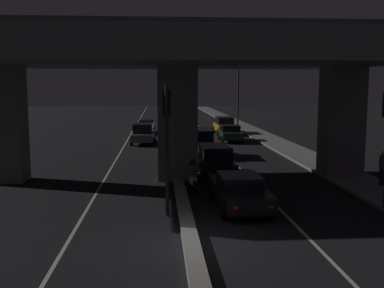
% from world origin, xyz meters
% --- Properties ---
extents(ground_plane, '(200.00, 200.00, 0.00)m').
position_xyz_m(ground_plane, '(0.00, 0.00, 0.00)').
color(ground_plane, black).
extents(lane_line_left_inner, '(0.12, 126.00, 0.00)m').
position_xyz_m(lane_line_left_inner, '(-3.82, 35.00, 0.00)').
color(lane_line_left_inner, beige).
rests_on(lane_line_left_inner, ground_plane).
extents(lane_line_right_inner, '(0.12, 126.00, 0.00)m').
position_xyz_m(lane_line_right_inner, '(3.82, 35.00, 0.00)').
color(lane_line_right_inner, beige).
rests_on(lane_line_right_inner, ground_plane).
extents(median_divider, '(0.51, 126.00, 0.23)m').
position_xyz_m(median_divider, '(0.00, 35.00, 0.12)').
color(median_divider, gray).
rests_on(median_divider, ground_plane).
extents(sidewalk_right, '(2.59, 126.00, 0.16)m').
position_xyz_m(sidewalk_right, '(8.98, 28.00, 0.08)').
color(sidewalk_right, gray).
rests_on(sidewalk_right, ground_plane).
extents(elevated_overpass, '(21.66, 10.06, 8.30)m').
position_xyz_m(elevated_overpass, '(0.00, 10.15, 6.13)').
color(elevated_overpass, slate).
rests_on(elevated_overpass, ground_plane).
extents(traffic_light_left_of_median, '(0.30, 0.49, 4.93)m').
position_xyz_m(traffic_light_left_of_median, '(-0.66, 3.35, 3.36)').
color(traffic_light_left_of_median, black).
rests_on(traffic_light_left_of_median, ground_plane).
extents(street_lamp, '(1.90, 0.32, 7.82)m').
position_xyz_m(street_lamp, '(7.82, 37.75, 4.60)').
color(street_lamp, '#2D2D30').
rests_on(street_lamp, ground_plane).
extents(car_black_lead, '(2.07, 4.84, 1.37)m').
position_xyz_m(car_black_lead, '(2.22, 4.20, 0.71)').
color(car_black_lead, black).
rests_on(car_black_lead, ground_plane).
extents(car_black_second, '(2.03, 4.48, 1.67)m').
position_xyz_m(car_black_second, '(2.05, 10.77, 0.85)').
color(car_black_second, black).
rests_on(car_black_second, ground_plane).
extents(car_dark_green_third, '(2.08, 4.18, 1.89)m').
position_xyz_m(car_dark_green_third, '(1.97, 17.73, 1.00)').
color(car_dark_green_third, black).
rests_on(car_dark_green_third, ground_plane).
extents(car_dark_green_fourth, '(2.08, 4.50, 1.45)m').
position_xyz_m(car_dark_green_fourth, '(5.36, 26.05, 0.73)').
color(car_dark_green_fourth, black).
rests_on(car_dark_green_fourth, ground_plane).
extents(car_taxi_yellow_fifth, '(1.91, 4.72, 1.74)m').
position_xyz_m(car_taxi_yellow_fifth, '(5.71, 32.17, 0.91)').
color(car_taxi_yellow_fifth, gold).
rests_on(car_taxi_yellow_fifth, ground_plane).
extents(car_silver_sixth, '(1.94, 4.83, 1.62)m').
position_xyz_m(car_silver_sixth, '(2.23, 38.47, 0.84)').
color(car_silver_sixth, gray).
rests_on(car_silver_sixth, ground_plane).
extents(car_grey_lead_oncoming, '(2.08, 4.67, 1.71)m').
position_xyz_m(car_grey_lead_oncoming, '(-2.29, 25.09, 0.88)').
color(car_grey_lead_oncoming, '#515459').
rests_on(car_grey_lead_oncoming, ground_plane).
extents(car_white_second_oncoming, '(1.85, 4.30, 1.38)m').
position_xyz_m(car_white_second_oncoming, '(-2.27, 33.64, 0.72)').
color(car_white_second_oncoming, silver).
rests_on(car_white_second_oncoming, ground_plane).
extents(motorcycle_white_filtering_near, '(0.34, 1.99, 1.46)m').
position_xyz_m(motorcycle_white_filtering_near, '(0.60, 7.34, 0.62)').
color(motorcycle_white_filtering_near, black).
rests_on(motorcycle_white_filtering_near, ground_plane).
extents(motorcycle_black_filtering_mid, '(0.34, 1.84, 1.43)m').
position_xyz_m(motorcycle_black_filtering_mid, '(0.63, 14.31, 0.61)').
color(motorcycle_black_filtering_mid, black).
rests_on(motorcycle_black_filtering_mid, ground_plane).
extents(pedestrian_on_sidewalk, '(0.33, 0.33, 1.64)m').
position_xyz_m(pedestrian_on_sidewalk, '(9.66, 7.14, 0.98)').
color(pedestrian_on_sidewalk, black).
rests_on(pedestrian_on_sidewalk, sidewalk_right).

